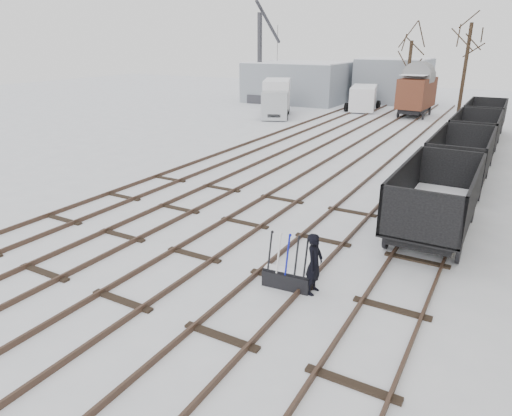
{
  "coord_description": "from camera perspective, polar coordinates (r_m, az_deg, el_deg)",
  "views": [
    {
      "loc": [
        7.86,
        -10.0,
        6.19
      ],
      "look_at": [
        1.16,
        1.79,
        1.2
      ],
      "focal_mm": 32.0,
      "sensor_mm": 36.0,
      "label": 1
    }
  ],
  "objects": [
    {
      "name": "freight_wagon_c",
      "position": [
        28.68,
        25.59,
        7.62
      ],
      "size": [
        2.32,
        5.79,
        2.36
      ],
      "color": "black",
      "rests_on": "ground"
    },
    {
      "name": "freight_wagon_a",
      "position": [
        16.32,
        21.4,
        -0.15
      ],
      "size": [
        2.32,
        5.79,
        2.36
      ],
      "color": "black",
      "rests_on": "ground"
    },
    {
      "name": "panel_van",
      "position": [
        44.95,
        13.27,
        13.27
      ],
      "size": [
        3.28,
        5.42,
        2.23
      ],
      "rotation": [
        0.0,
        0.0,
        0.23
      ],
      "color": "silver",
      "rests_on": "ground"
    },
    {
      "name": "tree_far_left",
      "position": [
        44.24,
        18.44,
        15.22
      ],
      "size": [
        0.3,
        0.3,
        6.19
      ],
      "primitive_type": "cylinder",
      "color": "black",
      "rests_on": "ground"
    },
    {
      "name": "shed_left",
      "position": [
        50.68,
        5.39,
        15.44
      ],
      "size": [
        10.0,
        8.0,
        4.1
      ],
      "color": "gray",
      "rests_on": "ground"
    },
    {
      "name": "lorry",
      "position": [
        40.54,
        2.52,
        13.62
      ],
      "size": [
        3.86,
        6.94,
        3.02
      ],
      "rotation": [
        0.0,
        0.0,
        0.42
      ],
      "color": "black",
      "rests_on": "ground"
    },
    {
      "name": "freight_wagon_d",
      "position": [
        34.98,
        26.58,
        9.42
      ],
      "size": [
        2.32,
        5.79,
        2.36
      ],
      "color": "black",
      "rests_on": "ground"
    },
    {
      "name": "ground_frame",
      "position": [
        12.25,
        3.92,
        -8.68
      ],
      "size": [
        1.33,
        0.52,
        1.49
      ],
      "rotation": [
        0.0,
        0.0,
        0.08
      ],
      "color": "black",
      "rests_on": "ground"
    },
    {
      "name": "box_van_wagon",
      "position": [
        42.38,
        19.45,
        13.53
      ],
      "size": [
        2.74,
        4.8,
        3.56
      ],
      "rotation": [
        0.0,
        0.0,
        -0.06
      ],
      "color": "black",
      "rests_on": "ground"
    },
    {
      "name": "ground",
      "position": [
        14.15,
        -7.74,
        -5.95
      ],
      "size": [
        120.0,
        120.0,
        0.0
      ],
      "primitive_type": "plane",
      "color": "white",
      "rests_on": "ground"
    },
    {
      "name": "tree_far_right",
      "position": [
        44.1,
        24.62,
        15.36
      ],
      "size": [
        0.3,
        0.3,
        7.59
      ],
      "primitive_type": "cylinder",
      "color": "black",
      "rests_on": "ground"
    },
    {
      "name": "crane",
      "position": [
        49.44,
        0.6,
        16.07
      ],
      "size": [
        2.06,
        5.82,
        9.96
      ],
      "rotation": [
        0.0,
        0.0,
        0.04
      ],
      "color": "#313137",
      "rests_on": "ground"
    },
    {
      "name": "shed_right",
      "position": [
        51.54,
        16.81,
        15.0
      ],
      "size": [
        7.0,
        6.0,
        4.5
      ],
      "color": "gray",
      "rests_on": "ground"
    },
    {
      "name": "freight_wagon_b",
      "position": [
        22.44,
        24.06,
        4.8
      ],
      "size": [
        2.32,
        5.79,
        2.36
      ],
      "color": "black",
      "rests_on": "ground"
    },
    {
      "name": "tracks",
      "position": [
        25.68,
        10.98,
        6.06
      ],
      "size": [
        13.9,
        52.0,
        0.16
      ],
      "color": "black",
      "rests_on": "ground"
    },
    {
      "name": "worker",
      "position": [
        11.83,
        7.3,
        -6.93
      ],
      "size": [
        0.4,
        0.61,
        1.66
      ],
      "primitive_type": "imported",
      "rotation": [
        0.0,
        0.0,
        1.56
      ],
      "color": "black",
      "rests_on": "ground"
    }
  ]
}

